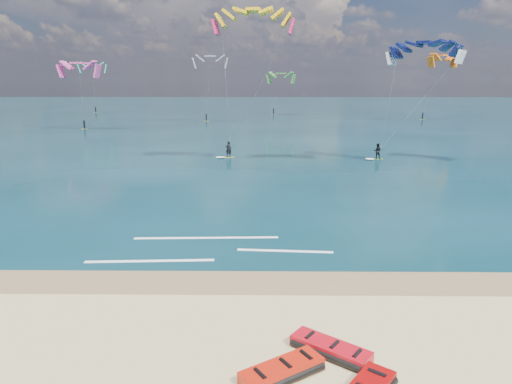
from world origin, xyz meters
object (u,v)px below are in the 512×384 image
kitesurfer_far (402,94)px  packed_kite_mid (330,354)px  packed_kite_left (282,377)px  kitesurfer_main (241,81)px

kitesurfer_far → packed_kite_mid: bearing=-108.5°
packed_kite_mid → packed_kite_left: bearing=-107.0°
kitesurfer_main → kitesurfer_far: 15.37m
packed_kite_left → kitesurfer_far: kitesurfer_far is taller
packed_kite_left → packed_kite_mid: bearing=3.1°
packed_kite_left → packed_kite_mid: size_ratio=1.00×
packed_kite_left → packed_kite_mid: (1.48, 1.09, 0.00)m
packed_kite_left → packed_kite_mid: 1.84m
packed_kite_left → kitesurfer_main: (-2.53, 33.13, 7.83)m
kitesurfer_far → kitesurfer_main: bearing=-178.4°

